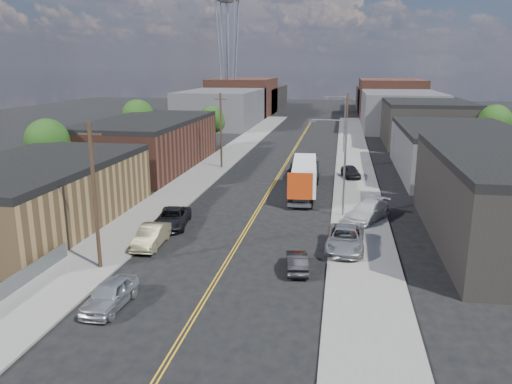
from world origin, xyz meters
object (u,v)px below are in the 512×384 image
at_px(semi_truck, 305,174).
at_px(car_ahead_truck, 299,169).
at_px(car_left_c, 172,218).
at_px(car_right_lot_a, 345,239).
at_px(car_right_lot_c, 351,171).
at_px(car_left_b, 151,236).
at_px(car_left_a, 110,294).
at_px(car_right_lot_b, 368,211).
at_px(car_right_oncoming, 297,262).

distance_m(semi_truck, car_ahead_truck, 8.85).
relative_size(car_left_c, car_right_lot_a, 0.94).
distance_m(car_right_lot_c, car_ahead_truck, 6.34).
relative_size(car_left_b, car_right_lot_c, 1.16).
xyz_separation_m(car_left_b, car_left_c, (0.00, 4.87, -0.04)).
height_order(car_left_b, car_left_c, car_left_b).
bearing_deg(semi_truck, car_left_a, -110.98).
bearing_deg(car_right_lot_b, car_right_lot_c, 122.04).
bearing_deg(car_left_c, car_right_oncoming, -41.87).
height_order(car_right_lot_b, car_ahead_truck, car_right_lot_b).
relative_size(car_left_b, car_left_c, 0.89).
bearing_deg(semi_truck, car_ahead_truck, 95.26).
distance_m(car_right_lot_a, car_right_lot_c, 25.30).
bearing_deg(car_ahead_truck, car_left_c, -112.47).
bearing_deg(semi_truck, car_left_c, -130.60).
distance_m(semi_truck, car_left_c, 17.19).
height_order(car_left_a, car_left_c, car_left_a).
height_order(car_right_lot_a, car_ahead_truck, car_right_lot_a).
bearing_deg(car_right_lot_c, semi_truck, -136.55).
xyz_separation_m(car_right_lot_b, car_right_lot_c, (-1.27, 17.48, -0.10)).
xyz_separation_m(car_left_b, car_right_lot_b, (16.57, 9.21, 0.16)).
distance_m(car_left_c, car_right_lot_a, 15.01).
height_order(semi_truck, car_right_lot_a, semi_truck).
height_order(car_left_b, car_right_lot_a, car_right_lot_a).
distance_m(car_right_lot_a, car_ahead_truck, 26.41).
bearing_deg(car_right_lot_c, car_right_lot_b, -100.96).
height_order(car_left_b, car_ahead_truck, car_ahead_truck).
xyz_separation_m(semi_truck, car_ahead_truck, (-1.34, 8.66, -1.26)).
relative_size(semi_truck, car_left_b, 2.87).
distance_m(car_left_b, car_left_c, 4.87).
bearing_deg(car_right_lot_a, car_left_b, -172.44).
distance_m(semi_truck, car_left_a, 29.84).
height_order(car_left_a, car_right_lot_c, car_right_lot_c).
distance_m(car_left_c, car_right_oncoming, 13.77).
height_order(semi_truck, car_left_b, semi_truck).
relative_size(car_right_lot_a, car_right_lot_b, 1.05).
bearing_deg(car_left_a, car_left_c, 98.06).
relative_size(car_left_a, car_right_oncoming, 1.17).
distance_m(car_left_a, car_left_c, 14.83).
bearing_deg(car_right_lot_a, car_right_lot_b, 77.94).
height_order(car_right_lot_a, car_right_lot_b, car_right_lot_a).
xyz_separation_m(car_right_lot_a, car_right_lot_b, (1.97, 7.81, -0.00)).
xyz_separation_m(car_left_a, car_left_b, (-1.40, 9.90, 0.02)).
distance_m(car_left_b, car_ahead_truck, 28.65).
bearing_deg(car_left_c, car_left_b, -97.74).
bearing_deg(car_right_lot_a, car_left_a, -137.36).
distance_m(car_left_b, car_right_oncoming, 11.75).
xyz_separation_m(car_right_oncoming, car_right_lot_c, (3.90, 29.55, 0.22)).
bearing_deg(car_right_oncoming, semi_truck, -95.00).
height_order(car_right_oncoming, car_right_lot_b, car_right_lot_b).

